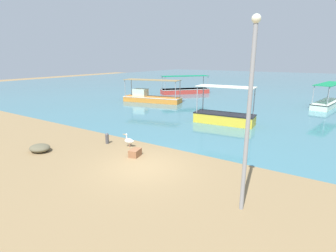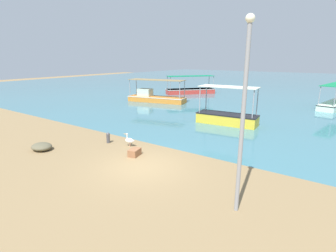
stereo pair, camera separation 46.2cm
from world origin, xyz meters
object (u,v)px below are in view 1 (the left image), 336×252
at_px(fishing_boat_outer, 224,116).
at_px(mooring_bollard, 107,138).
at_px(pelican, 129,141).
at_px(cargo_crate, 135,153).
at_px(fishing_boat_far_right, 185,90).
at_px(fishing_boat_center, 150,97).
at_px(lamp_post, 249,109).
at_px(net_pile, 40,148).
at_px(fishing_boat_near_left, 327,102).

xyz_separation_m(fishing_boat_outer, mooring_bollard, (-4.11, -8.70, -0.24)).
height_order(pelican, cargo_crate, pelican).
height_order(fishing_boat_far_right, mooring_bollard, fishing_boat_far_right).
relative_size(fishing_boat_far_right, cargo_crate, 9.32).
relative_size(fishing_boat_center, fishing_boat_outer, 1.48).
bearing_deg(fishing_boat_far_right, lamp_post, -56.48).
bearing_deg(fishing_boat_outer, net_pile, -117.83).
distance_m(fishing_boat_far_right, pelican, 24.23).
distance_m(mooring_bollard, net_pile, 3.76).
relative_size(lamp_post, mooring_bollard, 9.64).
bearing_deg(lamp_post, fishing_boat_near_left, 86.84).
height_order(fishing_boat_near_left, pelican, fishing_boat_near_left).
distance_m(fishing_boat_far_right, net_pile, 26.41).
xyz_separation_m(fishing_boat_near_left, lamp_post, (-1.34, -24.17, 3.06)).
distance_m(fishing_boat_near_left, cargo_crate, 23.64).
bearing_deg(pelican, fishing_boat_far_right, 111.95).
relative_size(pelican, net_pile, 0.65).
bearing_deg(fishing_boat_far_right, fishing_boat_outer, -50.37).
bearing_deg(fishing_boat_center, cargo_crate, -55.62).
bearing_deg(lamp_post, fishing_boat_far_right, 123.52).
bearing_deg(mooring_bollard, fishing_boat_far_right, 108.29).
height_order(fishing_boat_outer, mooring_bollard, fishing_boat_outer).
relative_size(fishing_boat_far_right, fishing_boat_outer, 1.36).
relative_size(fishing_boat_far_right, mooring_bollard, 9.96).
relative_size(pelican, lamp_post, 0.13).
relative_size(fishing_boat_near_left, net_pile, 5.54).
bearing_deg(net_pile, mooring_bollard, 55.74).
bearing_deg(fishing_boat_near_left, mooring_bollard, -116.04).
distance_m(fishing_boat_far_right, lamp_post, 30.49).
height_order(fishing_boat_near_left, fishing_boat_far_right, fishing_boat_far_right).
bearing_deg(fishing_boat_far_right, fishing_boat_near_left, -3.54).
height_order(fishing_boat_center, fishing_boat_far_right, fishing_boat_center).
xyz_separation_m(lamp_post, mooring_bollard, (-9.23, 2.54, -3.20)).
bearing_deg(lamp_post, fishing_boat_outer, 114.48).
relative_size(mooring_bollard, net_pile, 0.54).
bearing_deg(fishing_boat_center, fishing_boat_near_left, 23.45).
distance_m(mooring_bollard, cargo_crate, 2.92).
bearing_deg(pelican, fishing_boat_center, 122.56).
bearing_deg(pelican, lamp_post, -20.09).
bearing_deg(lamp_post, fishing_boat_center, 134.90).
relative_size(fishing_boat_center, net_pile, 5.83).
xyz_separation_m(fishing_boat_near_left, fishing_boat_far_right, (-18.09, 1.12, 0.03)).
bearing_deg(net_pile, lamp_post, 2.83).
bearing_deg(fishing_boat_near_left, fishing_boat_outer, -116.52).
relative_size(fishing_boat_center, cargo_crate, 10.13).
bearing_deg(pelican, fishing_boat_outer, 72.99).
distance_m(fishing_boat_center, mooring_bollard, 15.67).
xyz_separation_m(pelican, mooring_bollard, (-1.54, -0.27, -0.02)).
distance_m(fishing_boat_near_left, pelican, 23.19).
xyz_separation_m(mooring_bollard, cargo_crate, (2.83, -0.70, -0.16)).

